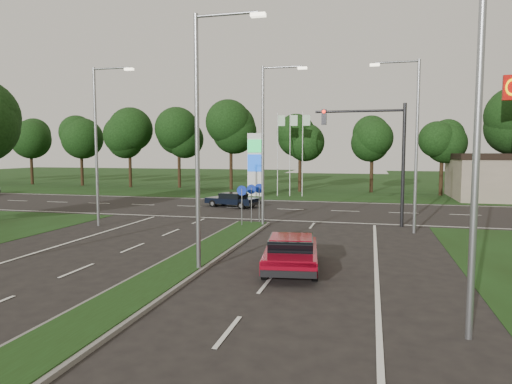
# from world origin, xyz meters

# --- Properties ---
(ground) EXTENTS (160.00, 160.00, 0.00)m
(ground) POSITION_xyz_m (0.00, 0.00, 0.00)
(ground) COLOR black
(ground) RESTS_ON ground
(verge_far) EXTENTS (160.00, 50.00, 0.02)m
(verge_far) POSITION_xyz_m (0.00, 55.00, 0.00)
(verge_far) COLOR black
(verge_far) RESTS_ON ground
(cross_road) EXTENTS (160.00, 12.00, 0.02)m
(cross_road) POSITION_xyz_m (0.00, 24.00, 0.00)
(cross_road) COLOR black
(cross_road) RESTS_ON ground
(median_kerb) EXTENTS (2.00, 26.00, 0.12)m
(median_kerb) POSITION_xyz_m (0.00, 4.00, 0.06)
(median_kerb) COLOR slate
(median_kerb) RESTS_ON ground
(streetlight_median_near) EXTENTS (2.53, 0.22, 9.00)m
(streetlight_median_near) POSITION_xyz_m (1.00, 6.00, 5.08)
(streetlight_median_near) COLOR gray
(streetlight_median_near) RESTS_ON ground
(streetlight_median_far) EXTENTS (2.53, 0.22, 9.00)m
(streetlight_median_far) POSITION_xyz_m (1.00, 16.00, 5.08)
(streetlight_median_far) COLOR gray
(streetlight_median_far) RESTS_ON ground
(streetlight_left_far) EXTENTS (2.53, 0.22, 9.00)m
(streetlight_left_far) POSITION_xyz_m (-8.30, 14.00, 5.08)
(streetlight_left_far) COLOR gray
(streetlight_left_far) RESTS_ON ground
(streetlight_right_far) EXTENTS (2.53, 0.22, 9.00)m
(streetlight_right_far) POSITION_xyz_m (8.80, 16.00, 5.08)
(streetlight_right_far) COLOR gray
(streetlight_right_far) RESTS_ON ground
(streetlight_right_near) EXTENTS (2.53, 0.22, 9.00)m
(streetlight_right_near) POSITION_xyz_m (8.80, 2.00, 5.08)
(streetlight_right_near) COLOR gray
(streetlight_right_near) RESTS_ON ground
(traffic_signal) EXTENTS (5.10, 0.42, 7.00)m
(traffic_signal) POSITION_xyz_m (7.19, 18.00, 4.65)
(traffic_signal) COLOR black
(traffic_signal) RESTS_ON ground
(median_signs) EXTENTS (1.16, 1.76, 2.38)m
(median_signs) POSITION_xyz_m (0.00, 16.40, 1.71)
(median_signs) COLOR gray
(median_signs) RESTS_ON ground
(gas_pylon) EXTENTS (5.80, 1.26, 8.00)m
(gas_pylon) POSITION_xyz_m (-3.79, 33.05, 3.20)
(gas_pylon) COLOR silver
(gas_pylon) RESTS_ON ground
(treeline_far) EXTENTS (6.00, 6.00, 9.90)m
(treeline_far) POSITION_xyz_m (0.10, 39.93, 6.83)
(treeline_far) COLOR black
(treeline_far) RESTS_ON ground
(red_sedan) EXTENTS (2.40, 4.69, 1.24)m
(red_sedan) POSITION_xyz_m (3.97, 7.10, 0.66)
(red_sedan) COLOR maroon
(red_sedan) RESTS_ON ground
(navy_sedan) EXTENTS (4.36, 2.75, 1.12)m
(navy_sedan) POSITION_xyz_m (-3.56, 24.28, 0.60)
(navy_sedan) COLOR black
(navy_sedan) RESTS_ON ground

